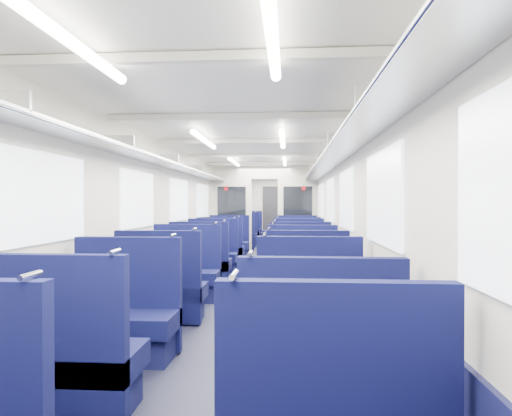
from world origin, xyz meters
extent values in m
cube|color=black|center=(0.00, 0.00, 0.00)|extent=(2.80, 18.00, 0.01)
cube|color=silver|center=(0.00, 0.00, 2.35)|extent=(2.80, 18.00, 0.01)
cube|color=beige|center=(-1.40, 0.00, 1.18)|extent=(0.02, 18.00, 2.35)
cube|color=#101235|center=(-1.39, 0.00, 0.35)|extent=(0.03, 17.90, 0.70)
cube|color=beige|center=(1.40, 0.00, 1.18)|extent=(0.02, 18.00, 2.35)
cube|color=#101235|center=(1.39, 0.00, 0.35)|extent=(0.03, 17.90, 0.70)
cube|color=beige|center=(0.00, 9.00, 1.18)|extent=(2.80, 0.02, 2.35)
cube|color=#B2B5BA|center=(-1.22, 0.00, 1.97)|extent=(0.34, 17.40, 0.04)
cylinder|color=silver|center=(-1.04, 0.00, 1.95)|extent=(0.02, 17.40, 0.02)
cube|color=#B2B5BA|center=(-1.22, -6.00, 2.05)|extent=(0.34, 0.03, 0.14)
cube|color=#B2B5BA|center=(-1.22, -4.00, 2.05)|extent=(0.34, 0.03, 0.14)
cube|color=#B2B5BA|center=(-1.22, -2.00, 2.05)|extent=(0.34, 0.03, 0.14)
cube|color=#B2B5BA|center=(-1.22, 0.00, 2.05)|extent=(0.34, 0.03, 0.14)
cube|color=#B2B5BA|center=(-1.22, 2.00, 2.05)|extent=(0.34, 0.03, 0.14)
cube|color=#B2B5BA|center=(-1.22, 4.00, 2.05)|extent=(0.34, 0.03, 0.14)
cube|color=#B2B5BA|center=(-1.22, 6.00, 2.05)|extent=(0.34, 0.03, 0.14)
cube|color=#B2B5BA|center=(-1.22, 8.00, 2.05)|extent=(0.34, 0.03, 0.14)
cube|color=#B2B5BA|center=(1.22, 0.00, 1.97)|extent=(0.34, 17.40, 0.04)
cylinder|color=silver|center=(1.04, 0.00, 1.95)|extent=(0.02, 17.40, 0.02)
cube|color=#B2B5BA|center=(1.22, -6.00, 2.05)|extent=(0.34, 0.03, 0.14)
cube|color=#B2B5BA|center=(1.22, -4.00, 2.05)|extent=(0.34, 0.03, 0.14)
cube|color=#B2B5BA|center=(1.22, -2.00, 2.05)|extent=(0.34, 0.03, 0.14)
cube|color=#B2B5BA|center=(1.22, 0.00, 2.05)|extent=(0.34, 0.03, 0.14)
cube|color=#B2B5BA|center=(1.22, 2.00, 2.05)|extent=(0.34, 0.03, 0.14)
cube|color=#B2B5BA|center=(1.22, 4.00, 2.05)|extent=(0.34, 0.03, 0.14)
cube|color=#B2B5BA|center=(1.22, 6.00, 2.05)|extent=(0.34, 0.03, 0.14)
cube|color=#B2B5BA|center=(1.22, 8.00, 2.05)|extent=(0.34, 0.03, 0.14)
cube|color=white|center=(-1.38, -5.20, 1.42)|extent=(0.02, 1.30, 0.75)
cube|color=white|center=(-1.38, -2.90, 1.42)|extent=(0.02, 1.30, 0.75)
cube|color=white|center=(-1.38, -0.60, 1.42)|extent=(0.02, 1.30, 0.75)
cube|color=white|center=(-1.38, 1.70, 1.42)|extent=(0.02, 1.30, 0.75)
cube|color=white|center=(-1.38, 4.50, 1.42)|extent=(0.02, 1.30, 0.75)
cube|color=white|center=(-1.38, 6.80, 1.42)|extent=(0.02, 1.30, 0.75)
cube|color=white|center=(1.38, -5.20, 1.42)|extent=(0.02, 1.30, 0.75)
cube|color=white|center=(1.38, -2.90, 1.42)|extent=(0.02, 1.30, 0.75)
cube|color=white|center=(1.38, -0.60, 1.42)|extent=(0.02, 1.30, 0.75)
cube|color=white|center=(1.38, 1.70, 1.42)|extent=(0.02, 1.30, 0.75)
cube|color=white|center=(1.38, 4.50, 1.42)|extent=(0.02, 1.30, 0.75)
cube|color=white|center=(1.38, 6.80, 1.42)|extent=(0.02, 1.30, 0.75)
cube|color=beige|center=(0.00, -6.00, 2.31)|extent=(2.70, 0.06, 0.06)
cube|color=beige|center=(0.00, -4.00, 2.31)|extent=(2.70, 0.06, 0.06)
cube|color=beige|center=(0.00, -2.00, 2.31)|extent=(2.70, 0.06, 0.06)
cube|color=beige|center=(0.00, 0.00, 2.31)|extent=(2.70, 0.06, 0.06)
cube|color=beige|center=(0.00, 2.00, 2.31)|extent=(2.70, 0.06, 0.06)
cube|color=beige|center=(0.00, 4.00, 2.31)|extent=(2.70, 0.06, 0.06)
cube|color=beige|center=(0.00, 6.00, 2.31)|extent=(2.70, 0.06, 0.06)
cube|color=beige|center=(0.00, 8.00, 2.31)|extent=(2.70, 0.06, 0.06)
cylinder|color=white|center=(-0.55, -6.50, 2.26)|extent=(0.07, 1.60, 0.07)
cylinder|color=white|center=(-0.55, -2.50, 2.26)|extent=(0.07, 1.60, 0.07)
cylinder|color=white|center=(-0.55, 1.00, 2.26)|extent=(0.07, 1.60, 0.07)
cylinder|color=white|center=(-0.55, 5.50, 2.26)|extent=(0.07, 1.60, 0.07)
cylinder|color=white|center=(0.55, -6.50, 2.26)|extent=(0.07, 1.60, 0.07)
cylinder|color=white|center=(0.55, -2.50, 2.26)|extent=(0.07, 1.60, 0.07)
cylinder|color=white|center=(0.55, 1.00, 2.26)|extent=(0.07, 1.60, 0.07)
cylinder|color=white|center=(0.55, 5.50, 2.26)|extent=(0.07, 1.60, 0.07)
cube|color=black|center=(0.00, 8.94, 1.00)|extent=(0.75, 0.06, 2.00)
cube|color=beige|center=(-0.88, 3.16, 1.18)|extent=(1.05, 0.08, 2.35)
cube|color=black|center=(-0.87, 3.11, 1.40)|extent=(0.76, 0.02, 0.80)
cylinder|color=#B20B14|center=(-1.02, 3.11, 1.75)|extent=(0.12, 0.01, 0.12)
cube|color=beige|center=(0.88, 3.16, 1.18)|extent=(1.05, 0.08, 2.35)
cube|color=black|center=(0.87, 3.11, 1.40)|extent=(0.76, 0.02, 0.80)
cylinder|color=#B20B14|center=(1.02, 3.11, 1.75)|extent=(0.12, 0.01, 0.12)
cube|color=beige|center=(0.00, 3.16, 2.17)|extent=(0.70, 0.08, 0.35)
cylinder|color=silver|center=(-0.41, -7.09, 1.09)|extent=(0.02, 0.15, 0.02)
cube|color=#0D1040|center=(0.83, -7.02, 0.54)|extent=(0.98, 0.09, 1.05)
cylinder|color=silver|center=(0.41, -7.02, 1.09)|extent=(0.02, 0.15, 0.02)
cube|color=#0D1040|center=(-0.83, -5.98, 0.34)|extent=(0.98, 0.51, 0.17)
cube|color=#0D0F35|center=(-0.83, -5.98, 0.13)|extent=(0.90, 0.41, 0.25)
cube|color=#0D1040|center=(-0.83, -6.19, 0.54)|extent=(0.98, 0.09, 1.05)
cylinder|color=silver|center=(-0.41, -6.19, 1.09)|extent=(0.02, 0.15, 0.02)
cube|color=#0D1040|center=(0.83, -6.01, 0.34)|extent=(0.98, 0.51, 0.17)
cube|color=#0D0F35|center=(0.83, -6.01, 0.13)|extent=(0.90, 0.41, 0.25)
cube|color=#0D1040|center=(0.83, -6.22, 0.54)|extent=(0.98, 0.09, 1.05)
cylinder|color=silver|center=(0.41, -6.22, 1.09)|extent=(0.02, 0.15, 0.02)
cube|color=#0D1040|center=(-0.83, -5.01, 0.34)|extent=(0.98, 0.51, 0.17)
cube|color=#0D0F35|center=(-0.83, -5.01, 0.13)|extent=(0.90, 0.41, 0.25)
cube|color=#0D1040|center=(-0.83, -4.80, 0.54)|extent=(0.98, 0.09, 1.05)
cylinder|color=silver|center=(-0.41, -4.80, 1.09)|extent=(0.02, 0.15, 0.02)
cube|color=#0D1040|center=(0.83, -4.83, 0.34)|extent=(0.98, 0.51, 0.17)
cube|color=#0D0F35|center=(0.83, -4.83, 0.13)|extent=(0.90, 0.41, 0.25)
cube|color=#0D1040|center=(0.83, -4.62, 0.54)|extent=(0.98, 0.09, 1.05)
cylinder|color=silver|center=(0.41, -4.62, 1.09)|extent=(0.02, 0.15, 0.02)
cube|color=#0D1040|center=(-0.83, -3.65, 0.34)|extent=(0.98, 0.51, 0.17)
cube|color=#0D0F35|center=(-0.83, -3.65, 0.13)|extent=(0.90, 0.41, 0.25)
cube|color=#0D1040|center=(-0.83, -3.86, 0.54)|extent=(0.98, 0.09, 1.05)
cylinder|color=silver|center=(-0.41, -3.86, 1.09)|extent=(0.02, 0.15, 0.02)
cube|color=#0D1040|center=(0.83, -3.49, 0.34)|extent=(0.98, 0.51, 0.17)
cube|color=#0D0F35|center=(0.83, -3.49, 0.13)|extent=(0.90, 0.41, 0.25)
cube|color=#0D1040|center=(0.83, -3.70, 0.54)|extent=(0.98, 0.09, 1.05)
cylinder|color=silver|center=(0.41, -3.70, 1.09)|extent=(0.02, 0.15, 0.02)
cube|color=#0D1040|center=(-0.83, -2.58, 0.34)|extent=(0.98, 0.51, 0.17)
cube|color=#0D0F35|center=(-0.83, -2.58, 0.13)|extent=(0.90, 0.41, 0.25)
cube|color=#0D1040|center=(-0.83, -2.37, 0.54)|extent=(0.98, 0.09, 1.05)
cylinder|color=silver|center=(-0.41, -2.37, 1.09)|extent=(0.02, 0.15, 0.02)
cube|color=#0D1040|center=(0.83, -2.68, 0.34)|extent=(0.98, 0.51, 0.17)
cube|color=#0D0F35|center=(0.83, -2.68, 0.13)|extent=(0.90, 0.41, 0.25)
cube|color=#0D1040|center=(0.83, -2.47, 0.54)|extent=(0.98, 0.09, 1.05)
cylinder|color=silver|center=(0.41, -2.47, 1.09)|extent=(0.02, 0.15, 0.02)
cube|color=#0D1040|center=(-0.83, -1.32, 0.34)|extent=(0.98, 0.51, 0.17)
cube|color=#0D0F35|center=(-0.83, -1.32, 0.13)|extent=(0.90, 0.41, 0.25)
cube|color=#0D1040|center=(-0.83, -1.53, 0.54)|extent=(0.98, 0.09, 1.05)
cylinder|color=silver|center=(-0.41, -1.53, 1.09)|extent=(0.02, 0.15, 0.02)
cube|color=#0D1040|center=(0.83, -1.27, 0.34)|extent=(0.98, 0.51, 0.17)
cube|color=#0D0F35|center=(0.83, -1.27, 0.13)|extent=(0.90, 0.41, 0.25)
cube|color=#0D1040|center=(0.83, -1.48, 0.54)|extent=(0.98, 0.09, 1.05)
cylinder|color=silver|center=(0.41, -1.48, 1.09)|extent=(0.02, 0.15, 0.02)
cube|color=#0D1040|center=(-0.83, -0.32, 0.34)|extent=(0.98, 0.51, 0.17)
cube|color=#0D0F35|center=(-0.83, -0.32, 0.13)|extent=(0.90, 0.41, 0.25)
cube|color=#0D1040|center=(-0.83, -0.11, 0.54)|extent=(0.98, 0.09, 1.05)
cylinder|color=silver|center=(-0.41, -0.11, 1.09)|extent=(0.02, 0.15, 0.02)
cube|color=#0D1040|center=(0.83, -0.19, 0.34)|extent=(0.98, 0.51, 0.17)
cube|color=#0D0F35|center=(0.83, -0.19, 0.13)|extent=(0.90, 0.41, 0.25)
cube|color=#0D1040|center=(0.83, 0.02, 0.54)|extent=(0.98, 0.09, 1.05)
cylinder|color=silver|center=(0.41, 0.02, 1.09)|extent=(0.02, 0.15, 0.02)
cube|color=#0D1040|center=(-0.83, 0.91, 0.34)|extent=(0.98, 0.51, 0.17)
cube|color=#0D0F35|center=(-0.83, 0.91, 0.13)|extent=(0.90, 0.41, 0.25)
cube|color=#0D1040|center=(-0.83, 0.70, 0.54)|extent=(0.98, 0.09, 1.05)
cylinder|color=silver|center=(-0.41, 0.70, 1.09)|extent=(0.02, 0.15, 0.02)
cube|color=#0D1040|center=(0.83, 1.09, 0.34)|extent=(0.98, 0.51, 0.17)
cube|color=#0D0F35|center=(0.83, 1.09, 0.13)|extent=(0.90, 0.41, 0.25)
cube|color=#0D1040|center=(0.83, 0.88, 0.54)|extent=(0.98, 0.09, 1.05)
cylinder|color=silver|center=(0.41, 0.88, 1.09)|extent=(0.02, 0.15, 0.02)
cube|color=#0D1040|center=(-0.83, 2.10, 0.34)|extent=(0.98, 0.51, 0.17)
cube|color=#0D0F35|center=(-0.83, 2.10, 0.13)|extent=(0.90, 0.41, 0.25)
cube|color=#0D1040|center=(-0.83, 2.31, 0.54)|extent=(0.98, 0.09, 1.05)
cylinder|color=silver|center=(-0.41, 2.31, 1.09)|extent=(0.02, 0.15, 0.02)
cube|color=#0D1040|center=(0.83, 1.97, 0.34)|extent=(0.98, 0.51, 0.17)
cube|color=#0D0F35|center=(0.83, 1.97, 0.13)|extent=(0.90, 0.41, 0.25)
cube|color=#0D1040|center=(0.83, 2.18, 0.54)|extent=(0.98, 0.09, 1.05)
cylinder|color=silver|center=(0.41, 2.18, 1.09)|extent=(0.02, 0.15, 0.02)
cube|color=#0D1040|center=(-0.83, 4.21, 0.34)|extent=(0.98, 0.51, 0.17)
cube|color=#0D0F35|center=(-0.83, 4.21, 0.13)|extent=(0.90, 0.41, 0.25)
cube|color=#0D1040|center=(-0.83, 4.00, 0.54)|extent=(0.98, 0.09, 1.05)
cylinder|color=silver|center=(-0.41, 4.00, 1.09)|extent=(0.02, 0.15, 0.02)
cube|color=#0D1040|center=(0.83, 4.26, 0.34)|extent=(0.98, 0.51, 0.17)
cube|color=#0D0F35|center=(0.83, 4.26, 0.13)|extent=(0.90, 0.41, 0.25)
cube|color=#0D1040|center=(0.83, 4.05, 0.54)|extent=(0.98, 0.09, 1.05)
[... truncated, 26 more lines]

